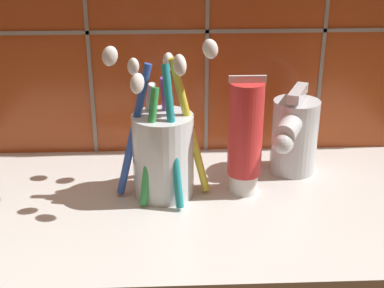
% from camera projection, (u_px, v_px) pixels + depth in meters
% --- Properties ---
extents(sink_counter, '(0.62, 0.31, 0.02)m').
position_uv_depth(sink_counter, '(201.00, 209.00, 0.63)').
color(sink_counter, silver).
rests_on(sink_counter, ground).
extents(toothbrush_cup, '(0.13, 0.12, 0.19)m').
position_uv_depth(toothbrush_cup, '(163.00, 149.00, 0.62)').
color(toothbrush_cup, silver).
rests_on(toothbrush_cup, sink_counter).
extents(toothpaste_tube, '(0.04, 0.04, 0.15)m').
position_uv_depth(toothpaste_tube, '(245.00, 136.00, 0.62)').
color(toothpaste_tube, white).
rests_on(toothpaste_tube, sink_counter).
extents(sink_faucet, '(0.07, 0.11, 0.11)m').
position_uv_depth(sink_faucet, '(294.00, 134.00, 0.68)').
color(sink_faucet, silver).
rests_on(sink_faucet, sink_counter).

